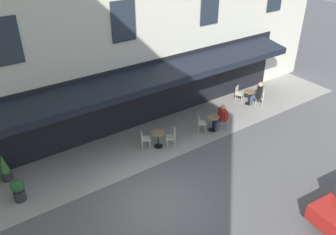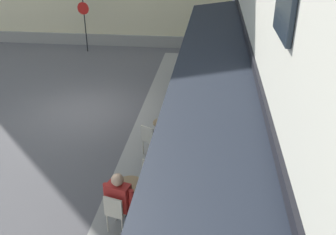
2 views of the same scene
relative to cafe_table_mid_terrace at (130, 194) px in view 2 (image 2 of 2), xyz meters
name	(u,v)px [view 2 (image 2 of 2)]	position (x,y,z in m)	size (l,w,h in m)	color
ground_plane	(87,111)	(4.83, 2.54, -0.49)	(70.00, 70.00, 0.00)	#565456
sidewalk_cafe_terrace	(177,173)	(1.58, -0.86, -0.49)	(20.50, 3.20, 0.01)	gray
back_alley_steps	(222,52)	(11.43, -2.05, -0.25)	(2.40, 1.75, 0.60)	gray
cafe_table_mid_terrace	(130,194)	(0.00, 0.00, 0.00)	(0.60, 0.60, 0.75)	black
cafe_chair_cream_facing_street	(116,210)	(-0.61, 0.16, 0.06)	(0.49, 0.49, 0.91)	beige
cafe_chair_cream_corner_right	(147,177)	(0.57, -0.28, 0.06)	(0.54, 0.54, 0.91)	beige
cafe_table_streetside	(164,130)	(2.88, -0.35, 0.00)	(0.60, 0.60, 0.75)	black
cafe_chair_cream_under_awning	(150,138)	(2.33, -0.04, 0.06)	(0.54, 0.54, 0.91)	beige
cafe_chair_cream_near_door	(176,120)	(3.45, -0.64, 0.06)	(0.54, 0.54, 0.91)	beige
seated_companion_in_red	(121,197)	(-0.40, 0.10, 0.21)	(0.61, 0.66, 1.32)	navy
no_parking_sign	(84,16)	(11.59, 4.70, 1.30)	(0.11, 0.59, 2.60)	black
potted_plant_by_steps	(193,52)	(10.81, -0.70, -0.08)	(0.45, 0.45, 0.85)	brown
potted_plant_entrance_left	(210,46)	(11.48, -1.50, 0.02)	(0.62, 0.62, 0.90)	brown
potted_plant_mid_terrace	(183,63)	(8.87, -0.38, 0.00)	(0.49, 0.49, 0.90)	#2D2D33
potted_plant_entrance_right	(217,61)	(9.00, -1.83, 0.09)	(0.40, 0.40, 1.20)	#2D2D33
potted_plant_under_sign	(220,58)	(9.73, -1.94, -0.01)	(0.52, 0.52, 0.90)	#4C4C51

